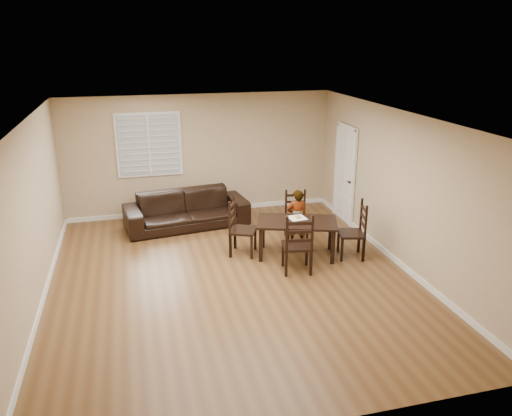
# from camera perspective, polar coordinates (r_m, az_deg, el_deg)

# --- Properties ---
(ground) EXTENTS (7.00, 7.00, 0.00)m
(ground) POSITION_cam_1_polar(r_m,az_deg,el_deg) (8.53, -2.70, -8.04)
(ground) COLOR brown
(ground) RESTS_ON ground
(room) EXTENTS (6.04, 7.04, 2.72)m
(room) POSITION_cam_1_polar(r_m,az_deg,el_deg) (8.04, -2.92, 4.09)
(room) COLOR tan
(room) RESTS_ON ground
(dining_table) EXTENTS (1.63, 1.23, 0.68)m
(dining_table) POSITION_cam_1_polar(r_m,az_deg,el_deg) (9.19, 4.71, -2.01)
(dining_table) COLOR black
(dining_table) RESTS_ON ground
(chair_near) EXTENTS (0.49, 0.47, 0.97)m
(chair_near) POSITION_cam_1_polar(r_m,az_deg,el_deg) (10.11, 4.54, -0.89)
(chair_near) COLOR black
(chair_near) RESTS_ON ground
(chair_far) EXTENTS (0.56, 0.53, 1.09)m
(chair_far) POSITION_cam_1_polar(r_m,az_deg,el_deg) (8.49, 4.86, -4.52)
(chair_far) COLOR black
(chair_far) RESTS_ON ground
(chair_left) EXTENTS (0.61, 0.63, 1.08)m
(chair_left) POSITION_cam_1_polar(r_m,az_deg,el_deg) (9.28, -2.28, -2.37)
(chair_left) COLOR black
(chair_left) RESTS_ON ground
(chair_right) EXTENTS (0.55, 0.58, 1.07)m
(chair_right) POSITION_cam_1_polar(r_m,az_deg,el_deg) (9.32, 11.62, -2.73)
(chair_right) COLOR black
(chair_right) RESTS_ON ground
(child) EXTENTS (0.43, 0.31, 1.11)m
(child) POSITION_cam_1_polar(r_m,az_deg,el_deg) (9.69, 4.68, -1.07)
(child) COLOR gray
(child) RESTS_ON ground
(napkin) EXTENTS (0.34, 0.34, 0.00)m
(napkin) POSITION_cam_1_polar(r_m,az_deg,el_deg) (9.31, 4.72, -1.12)
(napkin) COLOR #EFE8CE
(napkin) RESTS_ON dining_table
(donut) EXTENTS (0.11, 0.11, 0.04)m
(donut) POSITION_cam_1_polar(r_m,az_deg,el_deg) (9.30, 4.83, -0.99)
(donut) COLOR #B38640
(donut) RESTS_ON napkin
(sofa) EXTENTS (2.68, 1.34, 0.75)m
(sofa) POSITION_cam_1_polar(r_m,az_deg,el_deg) (10.73, -7.94, -0.19)
(sofa) COLOR black
(sofa) RESTS_ON ground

